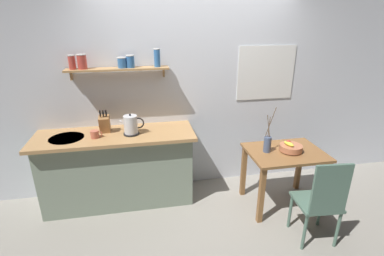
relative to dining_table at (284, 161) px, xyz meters
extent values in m
plane|color=gray|center=(-0.94, 0.11, -0.59)|extent=(14.00, 14.00, 0.00)
cube|color=silver|center=(-0.74, 0.76, 0.76)|extent=(6.80, 0.10, 2.70)
cube|color=white|center=(0.00, 0.71, 0.92)|extent=(0.77, 0.01, 0.69)
cube|color=silver|center=(0.00, 0.71, 0.92)|extent=(0.71, 0.01, 0.63)
cube|color=gray|center=(-1.94, 0.43, -0.15)|extent=(1.74, 0.52, 0.88)
cube|color=tan|center=(-1.94, 0.41, 0.31)|extent=(1.83, 0.63, 0.04)
cylinder|color=#B7BABF|center=(-2.47, 0.39, 0.33)|extent=(0.38, 0.38, 0.01)
cube|color=tan|center=(-1.85, 0.60, 1.04)|extent=(1.15, 0.18, 0.02)
cube|color=#99754C|center=(-2.38, 0.68, 0.98)|extent=(0.02, 0.06, 0.12)
cube|color=#99754C|center=(-1.33, 0.68, 0.98)|extent=(0.02, 0.06, 0.12)
cylinder|color=#BC4238|center=(-2.33, 0.60, 1.13)|extent=(0.07, 0.07, 0.15)
cylinder|color=silver|center=(-2.33, 0.60, 1.21)|extent=(0.08, 0.08, 0.01)
cylinder|color=#BC4238|center=(-2.23, 0.60, 1.13)|extent=(0.10, 0.10, 0.15)
cylinder|color=silver|center=(-2.23, 0.60, 1.21)|extent=(0.10, 0.10, 0.01)
cylinder|color=#3366A3|center=(-1.80, 0.60, 1.11)|extent=(0.10, 0.10, 0.11)
cylinder|color=silver|center=(-1.80, 0.60, 1.17)|extent=(0.10, 0.10, 0.01)
cylinder|color=#3366A3|center=(-1.71, 0.60, 1.12)|extent=(0.09, 0.09, 0.13)
cylinder|color=silver|center=(-1.71, 0.60, 1.19)|extent=(0.10, 0.10, 0.01)
cylinder|color=#3366A3|center=(-1.41, 0.60, 1.15)|extent=(0.07, 0.07, 0.20)
cylinder|color=silver|center=(-1.41, 0.60, 1.26)|extent=(0.07, 0.07, 0.01)
cube|color=brown|center=(0.00, 0.00, 0.12)|extent=(0.87, 0.65, 0.03)
cube|color=brown|center=(-0.39, -0.28, -0.25)|extent=(0.06, 0.06, 0.69)
cube|color=brown|center=(0.39, -0.28, -0.25)|extent=(0.06, 0.06, 0.69)
cube|color=brown|center=(-0.39, 0.28, -0.25)|extent=(0.06, 0.06, 0.69)
cube|color=brown|center=(0.39, 0.28, -0.25)|extent=(0.06, 0.06, 0.69)
cube|color=#4C6B5B|center=(0.06, -0.60, -0.16)|extent=(0.44, 0.42, 0.03)
cube|color=#4C6B5B|center=(0.04, -0.78, 0.11)|extent=(0.36, 0.06, 0.51)
cylinder|color=#4C6B5B|center=(0.24, -0.45, -0.38)|extent=(0.03, 0.03, 0.42)
cylinder|color=#4C6B5B|center=(-0.10, -0.42, -0.38)|extent=(0.03, 0.03, 0.42)
cylinder|color=#4C6B5B|center=(0.22, -0.78, -0.38)|extent=(0.03, 0.03, 0.42)
cylinder|color=#4C6B5B|center=(-0.13, -0.75, -0.38)|extent=(0.03, 0.03, 0.42)
cylinder|color=#BC704C|center=(0.05, -0.02, 0.14)|extent=(0.12, 0.12, 0.01)
cylinder|color=#BC704C|center=(0.05, -0.02, 0.18)|extent=(0.26, 0.26, 0.07)
ellipsoid|color=yellow|center=(0.02, -0.02, 0.23)|extent=(0.10, 0.15, 0.04)
sphere|color=red|center=(0.03, 0.01, 0.23)|extent=(0.06, 0.06, 0.06)
cylinder|color=#475675|center=(-0.22, 0.03, 0.22)|extent=(0.08, 0.08, 0.18)
cylinder|color=brown|center=(-0.23, 0.03, 0.45)|extent=(0.06, 0.01, 0.27)
cylinder|color=brown|center=(-0.22, 0.03, 0.44)|extent=(0.01, 0.01, 0.24)
cylinder|color=brown|center=(-0.21, 0.03, 0.50)|extent=(0.09, 0.04, 0.36)
cylinder|color=black|center=(-1.75, 0.37, 0.34)|extent=(0.18, 0.18, 0.02)
cylinder|color=silver|center=(-1.75, 0.37, 0.45)|extent=(0.16, 0.16, 0.21)
sphere|color=black|center=(-1.75, 0.37, 0.57)|extent=(0.02, 0.02, 0.02)
cone|color=silver|center=(-1.85, 0.37, 0.49)|extent=(0.04, 0.04, 0.04)
torus|color=black|center=(-1.67, 0.37, 0.46)|extent=(0.13, 0.02, 0.13)
cube|color=#9E6B3D|center=(-2.05, 0.49, 0.44)|extent=(0.12, 0.16, 0.21)
cylinder|color=black|center=(-2.09, 0.46, 0.57)|extent=(0.02, 0.03, 0.08)
cylinder|color=black|center=(-2.05, 0.46, 0.57)|extent=(0.02, 0.03, 0.08)
cylinder|color=black|center=(-2.02, 0.46, 0.57)|extent=(0.02, 0.03, 0.08)
cylinder|color=#C6664C|center=(-2.15, 0.34, 0.38)|extent=(0.09, 0.09, 0.09)
torus|color=#C6664C|center=(-2.10, 0.34, 0.38)|extent=(0.06, 0.01, 0.06)
camera|label=1|loc=(-1.64, -2.77, 1.60)|focal=26.90mm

